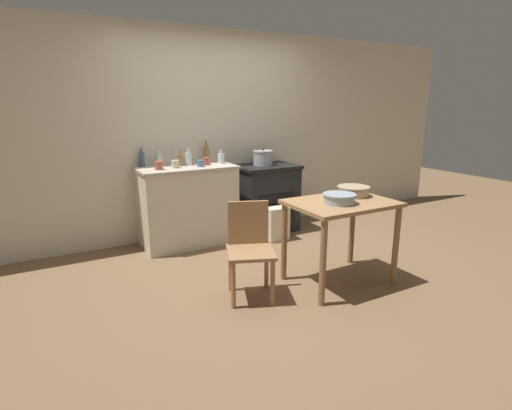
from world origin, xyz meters
TOP-DOWN VIEW (x-y plane):
  - ground_plane at (0.00, 0.00)m, footprint 14.00×14.00m
  - wall_back at (0.00, 1.58)m, footprint 8.00×0.07m
  - counter_cabinet at (-0.46, 1.26)m, footprint 1.13×0.62m
  - stove at (0.64, 1.27)m, footprint 0.79×0.60m
  - work_table at (0.42, -0.47)m, footprint 0.95×0.69m
  - chair at (-0.44, -0.30)m, footprint 0.52×0.52m
  - flour_sack at (0.54, 0.84)m, footprint 0.28×0.19m
  - stock_pot at (0.60, 1.29)m, footprint 0.27×0.27m
  - mixing_bowl_large at (0.35, -0.52)m, footprint 0.30×0.30m
  - mixing_bowl_small at (0.66, -0.35)m, footprint 0.31×0.31m
  - bottle_far_left at (-0.11, 1.47)m, footprint 0.06×0.06m
  - bottle_left at (-0.00, 1.28)m, footprint 0.08×0.08m
  - bottle_mid_left at (-0.91, 1.49)m, footprint 0.06×0.06m
  - bottle_center_left at (-0.40, 1.32)m, footprint 0.08×0.08m
  - bottle_center at (-0.51, 1.32)m, footprint 0.07×0.07m
  - bottle_center_right at (-0.72, 1.44)m, footprint 0.07×0.07m
  - cup_mid_right at (-0.32, 1.15)m, footprint 0.08×0.08m
  - cup_right at (-0.21, 1.23)m, footprint 0.08×0.08m
  - cup_far_right at (-0.61, 1.19)m, footprint 0.09×0.09m
  - cup_end_right at (-0.81, 1.16)m, footprint 0.09×0.09m

SIDE VIEW (x-z plane):
  - ground_plane at x=0.00m, z-range 0.00..0.00m
  - flour_sack at x=0.54m, z-range 0.00..0.42m
  - stove at x=0.64m, z-range 0.00..0.88m
  - chair at x=-0.44m, z-range 0.04..0.87m
  - counter_cabinet at x=-0.46m, z-range 0.00..0.95m
  - work_table at x=0.42m, z-range 0.26..1.06m
  - mixing_bowl_large at x=0.35m, z-range 0.80..0.89m
  - mixing_bowl_small at x=0.66m, z-range 0.80..0.89m
  - stock_pot at x=0.60m, z-range 0.87..1.08m
  - cup_mid_right at x=-0.32m, z-range 0.95..1.03m
  - cup_far_right at x=-0.61m, z-range 0.95..1.04m
  - cup_right at x=-0.21m, z-range 0.95..1.04m
  - cup_end_right at x=-0.81m, z-range 0.95..1.04m
  - bottle_left at x=0.00m, z-range 0.93..1.09m
  - bottle_center_right at x=-0.72m, z-range 0.93..1.12m
  - bottle_center at x=-0.51m, z-range 0.93..1.12m
  - bottle_center_left at x=-0.40m, z-range 0.93..1.13m
  - bottle_mid_left at x=-0.91m, z-range 0.92..1.14m
  - bottle_far_left at x=-0.11m, z-range 0.92..1.18m
  - wall_back at x=0.00m, z-range 0.00..2.55m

